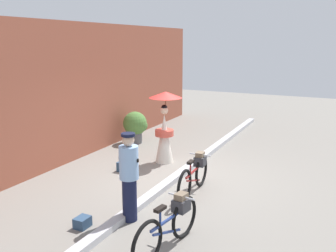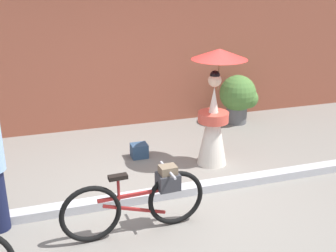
{
  "view_description": "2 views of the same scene",
  "coord_description": "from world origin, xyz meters",
  "px_view_note": "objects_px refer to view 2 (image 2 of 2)",
  "views": [
    {
      "loc": [
        -7.56,
        -3.45,
        3.15
      ],
      "look_at": [
        -0.21,
        0.18,
        1.27
      ],
      "focal_mm": 39.7,
      "sensor_mm": 36.0,
      "label": 1
    },
    {
      "loc": [
        -1.75,
        -4.95,
        2.95
      ],
      "look_at": [
        0.03,
        0.58,
        0.83
      ],
      "focal_mm": 45.01,
      "sensor_mm": 36.0,
      "label": 2
    }
  ],
  "objects_px": {
    "potted_plant_by_door": "(239,96)",
    "backpack_spare": "(139,150)",
    "bicycle_near_officer": "(141,200)",
    "person_with_parasol": "(215,107)"
  },
  "relations": [
    {
      "from": "person_with_parasol",
      "to": "backpack_spare",
      "type": "height_order",
      "value": "person_with_parasol"
    },
    {
      "from": "person_with_parasol",
      "to": "potted_plant_by_door",
      "type": "height_order",
      "value": "person_with_parasol"
    },
    {
      "from": "potted_plant_by_door",
      "to": "backpack_spare",
      "type": "bearing_deg",
      "value": -155.67
    },
    {
      "from": "bicycle_near_officer",
      "to": "backpack_spare",
      "type": "bearing_deg",
      "value": 76.57
    },
    {
      "from": "bicycle_near_officer",
      "to": "potted_plant_by_door",
      "type": "bearing_deg",
      "value": 47.81
    },
    {
      "from": "potted_plant_by_door",
      "to": "bicycle_near_officer",
      "type": "bearing_deg",
      "value": -132.19
    },
    {
      "from": "bicycle_near_officer",
      "to": "backpack_spare",
      "type": "xyz_separation_m",
      "value": [
        0.5,
        2.11,
        -0.3
      ]
    },
    {
      "from": "bicycle_near_officer",
      "to": "potted_plant_by_door",
      "type": "xyz_separation_m",
      "value": [
        2.88,
        3.18,
        0.14
      ]
    },
    {
      "from": "person_with_parasol",
      "to": "bicycle_near_officer",
      "type": "bearing_deg",
      "value": -136.44
    },
    {
      "from": "bicycle_near_officer",
      "to": "backpack_spare",
      "type": "distance_m",
      "value": 2.19
    }
  ]
}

